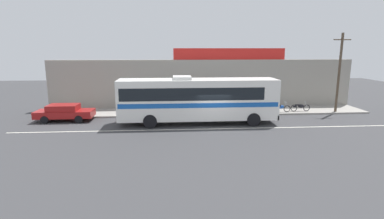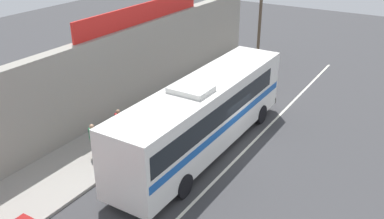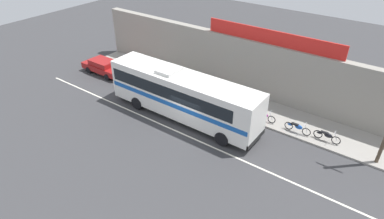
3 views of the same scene
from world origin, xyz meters
name	(u,v)px [view 3 (image 3 of 3)]	position (x,y,z in m)	size (l,w,h in m)	color
ground_plane	(188,128)	(0.00, 0.00, 0.00)	(70.00, 70.00, 0.00)	#3A3A3D
sidewalk_slab	(224,98)	(0.00, 5.20, 0.07)	(30.00, 3.60, 0.14)	gray
storefront_facade	(239,64)	(0.00, 7.35, 2.40)	(30.00, 0.70, 4.80)	gray
storefront_billboard	(272,37)	(2.60, 7.35, 5.35)	(11.08, 0.12, 1.10)	red
road_center_stripe	(181,133)	(0.00, -0.80, 0.00)	(30.00, 0.14, 0.01)	silver
intercity_bus	(182,94)	(-1.22, 0.96, 2.07)	(12.39, 2.65, 3.78)	white
parked_car	(104,66)	(-12.03, 2.59, 0.74)	(4.58, 1.87, 1.37)	maroon
motorcycle_black	(297,127)	(6.72, 4.01, 0.57)	(1.91, 0.56, 0.94)	black
motorcycle_green	(327,136)	(8.72, 4.23, 0.57)	(1.84, 0.56, 0.94)	black
motorcycle_orange	(263,115)	(4.10, 4.02, 0.57)	(1.91, 0.56, 0.94)	black
pedestrian_near_shop	(179,74)	(-4.61, 4.96, 1.13)	(0.30, 0.48, 1.70)	brown
pedestrian_by_curb	(197,80)	(-2.71, 5.02, 1.11)	(0.30, 0.48, 1.67)	navy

